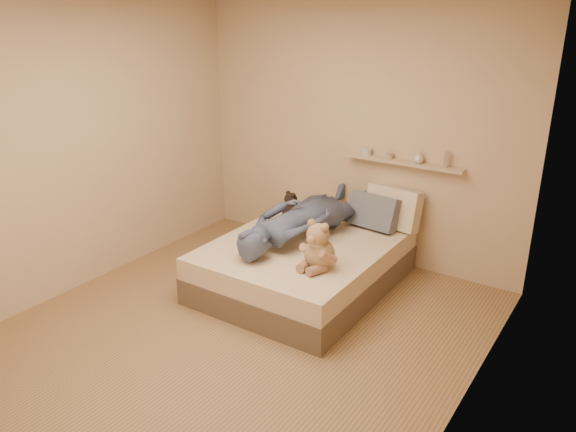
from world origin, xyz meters
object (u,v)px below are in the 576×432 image
Objects in this scene: bed at (304,264)px; pillow_cream at (393,207)px; game_console at (255,242)px; teddy_bear at (318,249)px; pillow_grey at (374,212)px; dark_plush at (291,208)px; wall_shelf at (403,162)px; person at (303,217)px.

pillow_cream reaches higher than bed.
game_console is 0.38× the size of teddy_bear.
pillow_grey is at bearing -135.73° from pillow_cream.
dark_plush is (-0.42, 0.41, 0.36)m from bed.
pillow_grey is at bearing 64.72° from game_console.
bed is 11.68× the size of game_console.
game_console is 1.33m from pillow_grey.
bed is 3.45× the size of pillow_cream.
wall_shelf is (0.16, 1.32, 0.47)m from teddy_bear.
dark_plush is 0.56× the size of pillow_cream.
teddy_bear is 1.16m from dark_plush.
game_console is at bearing -76.14° from dark_plush.
wall_shelf is at bearing 58.82° from bed.
teddy_bear is 0.87× the size of pillow_grey.
pillow_cream is 0.95m from person.
teddy_bear reaches higher than pillow_grey.
game_console is at bearing -110.92° from bed.
pillow_cream is (0.94, 0.42, 0.07)m from dark_plush.
bed is at bearing -121.18° from wall_shelf.
person is (-0.48, 0.51, 0.02)m from teddy_bear.
person reaches higher than bed.
pillow_cream is at bearing -113.77° from wall_shelf.
wall_shelf is at bearing 66.23° from pillow_cream.
teddy_bear is at bearing 9.51° from game_console.
pillow_cream is (0.13, 1.24, 0.02)m from teddy_bear.
pillow_cream is 0.46× the size of wall_shelf.
bed is at bearing 133.54° from teddy_bear.
person is at bearing 131.14° from bed.
pillow_grey is at bearing 19.33° from dark_plush.
teddy_bear is 1.41m from wall_shelf.
pillow_grey is at bearing -129.17° from wall_shelf.
wall_shelf reaches higher than pillow_grey.
wall_shelf is at bearing 27.11° from dark_plush.
teddy_bear is (0.39, -0.41, 0.40)m from bed.
bed is at bearing 69.08° from game_console.
pillow_grey is 0.42× the size of wall_shelf.
wall_shelf reaches higher than teddy_bear.
wall_shelf is (0.18, 0.22, 0.48)m from pillow_grey.
pillow_cream reaches higher than game_console.
game_console is 0.52× the size of dark_plush.
game_console is at bearing -117.71° from wall_shelf.
pillow_grey is (0.79, 0.28, 0.04)m from dark_plush.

